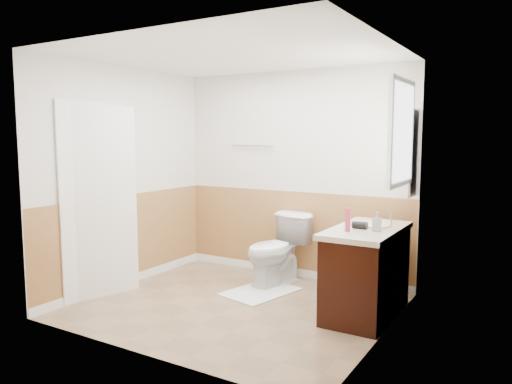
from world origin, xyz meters
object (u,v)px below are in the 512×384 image
Objects in this scene: bath_mat at (260,292)px; soap_dispenser at (377,222)px; vanity_cabinet at (366,274)px; lotion_bottle at (348,220)px; toilet at (276,250)px.

bath_mat is 4.57× the size of soap_dispenser.
lotion_bottle reaches higher than vanity_cabinet.
toilet is 0.74× the size of vanity_cabinet.
toilet reaches higher than vanity_cabinet.
vanity_cabinet is at bearing 69.91° from lotion_bottle.
lotion_bottle is at bearing -110.09° from vanity_cabinet.
bath_mat is at bearing -76.91° from toilet.
vanity_cabinet is at bearing -1.83° from bath_mat.
vanity_cabinet is at bearing 139.88° from soap_dispenser.
bath_mat is (0.00, -0.36, -0.40)m from toilet.
toilet is 1.27m from vanity_cabinet.
vanity_cabinet is (1.20, -0.40, -0.01)m from toilet.
lotion_bottle is at bearing -18.33° from toilet.
soap_dispenser reaches higher than bath_mat.
lotion_bottle is 0.28m from soap_dispenser.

